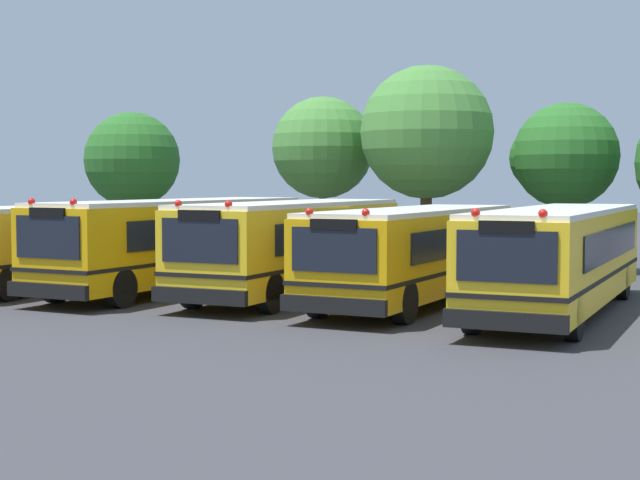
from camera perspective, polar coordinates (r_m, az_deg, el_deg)
name	(u,v)px	position (r m, az deg, el deg)	size (l,w,h in m)	color
ground_plane	(291,297)	(26.79, -1.72, -3.37)	(160.00, 160.00, 0.00)	#38383D
school_bus_0	(81,240)	(30.78, -13.92, -0.02)	(2.83, 11.58, 2.59)	yellow
school_bus_1	(177,241)	(28.54, -8.45, -0.03)	(2.77, 10.93, 2.78)	#EAA80C
school_bus_2	(293,244)	(26.81, -1.58, -0.25)	(2.64, 9.95, 2.76)	yellow
school_bus_3	(415,251)	(25.16, 5.60, -0.67)	(2.65, 9.93, 2.62)	#EAA80C
school_bus_4	(559,256)	(23.96, 13.93, -0.90)	(2.62, 10.96, 2.67)	yellow
tree_0	(133,158)	(40.52, -10.97, 4.77)	(3.91, 3.91, 6.03)	#4C3823
tree_1	(323,147)	(37.94, 0.17, 5.49)	(3.99, 3.99, 6.51)	#4C3823
tree_2	(427,133)	(35.32, 6.32, 6.31)	(4.84, 4.84, 7.39)	#4C3823
tree_3	(561,156)	(34.91, 14.04, 4.81)	(3.80, 3.69, 5.94)	#4C3823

